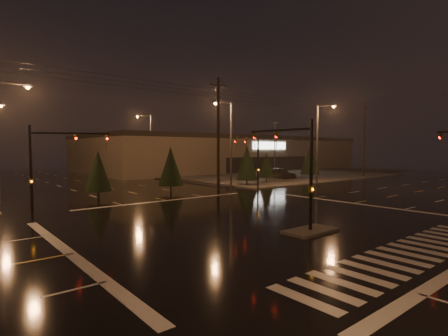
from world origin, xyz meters
The scene contains 22 objects.
ground centered at (0.00, 0.00, 0.00)m, with size 140.00×140.00×0.00m, color black.
sidewalk_ne centered at (30.00, 30.00, 0.06)m, with size 36.00×36.00×0.12m, color #4B4843.
median_island centered at (0.00, -4.00, 0.07)m, with size 3.00×1.60×0.15m, color #4B4843.
crosswalk centered at (0.00, -9.00, 0.01)m, with size 15.00×2.60×0.01m, color beige.
stop_bar_far centered at (0.00, 11.00, 0.01)m, with size 16.00×0.50×0.01m, color beige.
parking_lot centered at (35.00, 28.00, 0.04)m, with size 50.00×24.00×0.08m, color black.
retail_building centered at (35.00, 45.99, 3.84)m, with size 60.20×28.30×7.20m.
signal_mast_median centered at (0.00, -3.07, 3.75)m, with size 0.25×4.59×6.00m.
signal_mast_ne centered at (9.50, 10.14, 3.79)m, with size 4.84×1.86×6.00m.
signal_mast_nw centered at (-9.50, 10.14, 3.79)m, with size 4.84×1.86×6.00m.
streetlight_1 centered at (-11.18, 18.00, 5.80)m, with size 2.77×0.32×10.00m.
streetlight_3 centered at (11.18, 16.00, 5.80)m, with size 2.77×0.32×10.00m.
streetlight_4 centered at (11.18, 36.00, 5.80)m, with size 2.77×0.32×10.00m.
streetlight_6 centered at (22.00, 11.18, 5.80)m, with size 0.32×2.77×10.00m.
utility_pole_1 centered at (8.00, 14.00, 6.13)m, with size 2.20×0.32×12.00m.
utility_pole_2 centered at (38.00, 14.00, 6.13)m, with size 2.20×0.32×12.00m.
conifer_0 centered at (14.08, 16.01, 2.76)m, with size 2.64×2.64×4.83m.
conifer_1 centered at (18.63, 17.08, 2.32)m, with size 2.08×2.08×3.95m.
conifer_2 centered at (28.12, 17.14, 2.90)m, with size 2.82×2.82×5.11m.
conifer_3 centered at (-4.23, 15.78, 2.51)m, with size 2.33×2.33×4.33m.
conifer_4 centered at (3.35, 16.03, 2.71)m, with size 2.58×2.58×4.73m.
car_parked centered at (24.34, 19.70, 0.86)m, with size 2.02×5.03×1.71m, color black.
Camera 1 is at (-15.17, -15.28, 4.39)m, focal length 28.00 mm.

